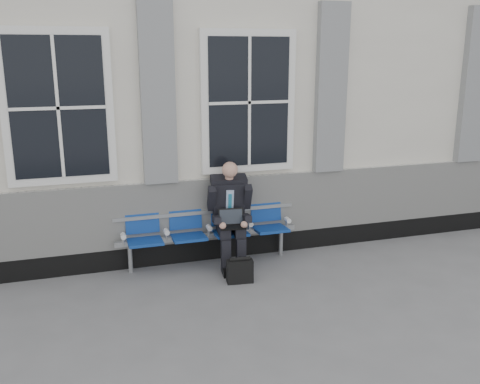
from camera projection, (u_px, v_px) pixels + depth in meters
name	position (u px, v px, depth m)	size (l,w,h in m)	color
ground	(257.00, 299.00, 6.52)	(70.00, 70.00, 0.00)	slate
station_building	(191.00, 94.00, 9.15)	(14.40, 4.40, 4.49)	silver
bench	(208.00, 226.00, 7.52)	(2.60, 0.47, 0.91)	#9EA0A3
businessman	(230.00, 210.00, 7.41)	(0.64, 0.85, 1.48)	black
briefcase	(240.00, 271.00, 6.96)	(0.36, 0.18, 0.35)	black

